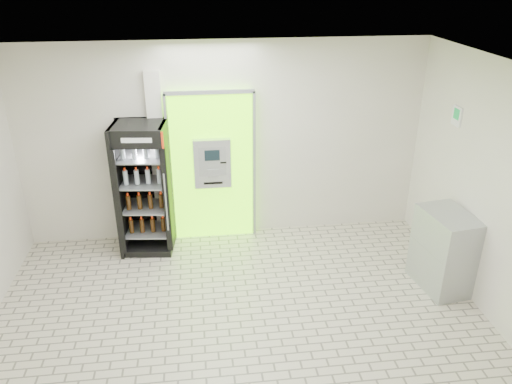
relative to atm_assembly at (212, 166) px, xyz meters
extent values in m
plane|color=#BFB49F|center=(0.20, -2.41, -1.17)|extent=(6.00, 6.00, 0.00)
plane|color=silver|center=(0.20, 0.09, 0.33)|extent=(6.00, 0.00, 6.00)
plane|color=silver|center=(3.20, -2.41, 0.33)|extent=(0.00, 5.00, 5.00)
plane|color=white|center=(0.20, -2.41, 1.83)|extent=(6.00, 6.00, 0.00)
cube|color=#72F908|center=(0.00, 0.02, -0.02)|extent=(1.20, 0.12, 2.30)
cube|color=gray|center=(0.00, -0.05, 1.13)|extent=(1.28, 0.04, 0.06)
cube|color=gray|center=(-0.63, -0.05, -0.02)|extent=(0.04, 0.04, 2.30)
cube|color=gray|center=(0.63, -0.05, -0.02)|extent=(0.04, 0.04, 2.30)
cube|color=black|center=(0.10, -0.04, -0.67)|extent=(0.62, 0.01, 0.67)
cube|color=black|center=(-0.34, -0.04, 0.81)|extent=(0.22, 0.01, 0.18)
cube|color=#A1A4A9|center=(0.00, -0.09, 0.08)|extent=(0.55, 0.12, 0.75)
cube|color=black|center=(0.00, -0.16, 0.23)|extent=(0.22, 0.01, 0.16)
cube|color=gray|center=(0.00, -0.16, -0.05)|extent=(0.16, 0.01, 0.12)
cube|color=black|center=(0.16, -0.16, 0.11)|extent=(0.09, 0.01, 0.02)
cube|color=black|center=(0.00, -0.16, -0.21)|extent=(0.28, 0.01, 0.03)
cube|color=silver|center=(-0.78, 0.04, 0.13)|extent=(0.22, 0.10, 2.60)
cube|color=#193FB2|center=(-0.78, -0.02, 0.48)|extent=(0.09, 0.01, 0.06)
cube|color=red|center=(-0.78, -0.02, 0.35)|extent=(0.09, 0.01, 0.06)
cube|color=yellow|center=(-0.78, -0.02, 0.22)|extent=(0.09, 0.01, 0.06)
cube|color=orange|center=(-0.78, -0.02, 0.09)|extent=(0.09, 0.01, 0.06)
cube|color=red|center=(-0.78, -0.02, -0.04)|extent=(0.09, 0.01, 0.06)
cube|color=black|center=(-1.00, -0.25, -0.20)|extent=(0.80, 0.74, 1.95)
cube|color=black|center=(-1.00, 0.05, -0.20)|extent=(0.73, 0.13, 1.95)
cube|color=#AA2409|center=(-1.00, -0.58, 0.65)|extent=(0.71, 0.08, 0.23)
cube|color=white|center=(-1.00, -0.59, 0.65)|extent=(0.41, 0.05, 0.07)
cube|color=black|center=(-1.00, -0.25, -1.12)|extent=(0.80, 0.74, 0.10)
cylinder|color=gray|center=(-0.68, -0.61, -0.28)|extent=(0.03, 0.03, 0.88)
cube|color=gray|center=(-1.00, -0.25, -0.88)|extent=(0.67, 0.63, 0.02)
cube|color=gray|center=(-1.00, -0.25, -0.49)|extent=(0.67, 0.63, 0.02)
cube|color=gray|center=(-1.00, -0.25, -0.10)|extent=(0.67, 0.63, 0.02)
cube|color=gray|center=(-1.00, -0.25, 0.29)|extent=(0.67, 0.63, 0.02)
cube|color=#A1A4A9|center=(2.92, -1.75, -0.64)|extent=(0.64, 0.87, 1.07)
cube|color=gray|center=(2.65, -1.75, -0.58)|extent=(0.12, 0.78, 0.01)
cube|color=white|center=(3.19, -1.01, 0.95)|extent=(0.02, 0.22, 0.26)
cube|color=#0D8F3B|center=(3.18, -1.01, 0.98)|extent=(0.00, 0.14, 0.14)
camera|label=1|loc=(-0.20, -6.97, 2.80)|focal=35.00mm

